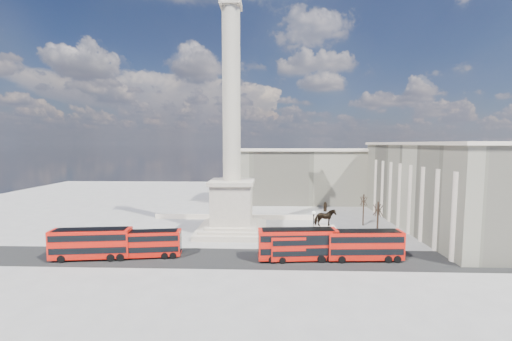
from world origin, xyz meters
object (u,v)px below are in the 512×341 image
object	(u,v)px
equestrian_statue	(325,236)
pedestrian_crossing	(297,242)
red_bus_d	(365,245)
pedestrian_walking	(302,237)
victorian_lamp	(313,226)
pedestrian_standing	(371,246)
red_bus_b	(303,247)
red_bus_e	(92,243)
red_bus_a	(147,243)
nelsons_column	(232,170)
red_bus_c	(298,244)

from	to	relation	value
equestrian_statue	pedestrian_crossing	world-z (taller)	equestrian_statue
red_bus_d	pedestrian_walking	size ratio (longest dim) A/B	6.74
pedestrian_walking	pedestrian_crossing	distance (m)	3.03
victorian_lamp	pedestrian_standing	distance (m)	10.27
red_bus_d	pedestrian_walking	world-z (taller)	red_bus_d
red_bus_b	pedestrian_crossing	bearing A→B (deg)	86.84
red_bus_e	red_bus_a	bearing A→B (deg)	0.54
nelsons_column	pedestrian_walking	world-z (taller)	nelsons_column
nelsons_column	pedestrian_crossing	distance (m)	19.72
red_bus_e	pedestrian_crossing	distance (m)	33.86
red_bus_a	pedestrian_walking	size ratio (longest dim) A/B	6.28
red_bus_e	pedestrian_crossing	xyz separation A→B (m)	(33.08, 6.99, -1.74)
pedestrian_standing	pedestrian_walking	bearing A→B (deg)	-45.54
red_bus_c	pedestrian_walking	xyz separation A→B (m)	(1.58, 9.09, -1.73)
red_bus_d	red_bus_c	bearing A→B (deg)	178.70
nelsons_column	red_bus_b	xyz separation A→B (m)	(12.89, -15.60, -10.75)
nelsons_column	victorian_lamp	size ratio (longest dim) A/B	7.46
red_bus_a	pedestrian_standing	bearing A→B (deg)	-0.63
red_bus_e	red_bus_d	bearing A→B (deg)	-5.34
nelsons_column	red_bus_b	world-z (taller)	nelsons_column
red_bus_b	red_bus_e	xyz separation A→B (m)	(-33.36, -0.55, 0.39)
red_bus_c	pedestrian_crossing	distance (m)	6.52
red_bus_b	red_bus_c	bearing A→B (deg)	160.76
red_bus_e	red_bus_c	bearing A→B (deg)	-5.44
red_bus_a	red_bus_b	bearing A→B (deg)	-9.05
victorian_lamp	red_bus_d	bearing A→B (deg)	-35.68
equestrian_statue	pedestrian_walking	size ratio (longest dim) A/B	5.00
victorian_lamp	red_bus_b	bearing A→B (deg)	-112.60
red_bus_a	pedestrian_standing	xyz separation A→B (m)	(37.11, 4.69, -1.47)
equestrian_statue	pedestrian_walking	world-z (taller)	equestrian_statue
red_bus_b	red_bus_d	xyz separation A→B (m)	(9.63, 0.51, 0.32)
pedestrian_walking	pedestrian_crossing	size ratio (longest dim) A/B	1.06
equestrian_statue	pedestrian_walking	xyz separation A→B (m)	(-3.09, 6.17, -2.20)
nelsons_column	red_bus_b	distance (m)	22.91
equestrian_statue	red_bus_a	bearing A→B (deg)	-174.86
red_bus_c	pedestrian_walking	distance (m)	9.39
red_bus_a	red_bus_d	size ratio (longest dim) A/B	0.93
pedestrian_standing	red_bus_a	bearing A→B (deg)	-18.67
red_bus_d	red_bus_a	bearing A→B (deg)	176.97
red_bus_a	red_bus_e	xyz separation A→B (m)	(-8.41, -1.08, 0.27)
nelsons_column	red_bus_a	size ratio (longest dim) A/B	4.53
red_bus_d	red_bus_e	bearing A→B (deg)	178.41
red_bus_a	pedestrian_standing	distance (m)	37.43
red_bus_a	red_bus_b	size ratio (longest dim) A/B	1.06
red_bus_a	red_bus_e	world-z (taller)	red_bus_e
nelsons_column	equestrian_statue	size ratio (longest dim) A/B	5.68
victorian_lamp	pedestrian_crossing	distance (m)	4.16
red_bus_c	red_bus_e	world-z (taller)	red_bus_c
victorian_lamp	pedestrian_standing	world-z (taller)	victorian_lamp
nelsons_column	pedestrian_standing	xyz separation A→B (m)	(25.04, -10.38, -12.09)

